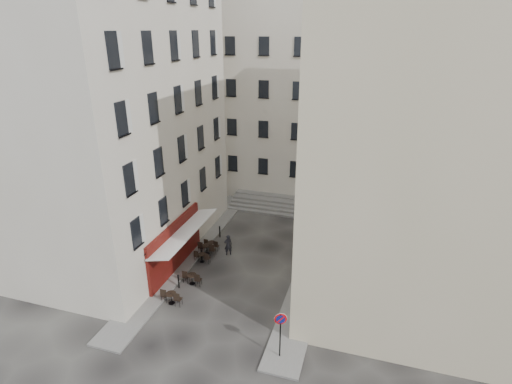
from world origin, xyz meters
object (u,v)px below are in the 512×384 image
at_px(bistro_table_a, 172,297).
at_px(no_parking_sign, 280,327).
at_px(bistro_table_b, 192,278).
at_px(pedestrian, 228,245).

bearing_deg(bistro_table_a, no_parking_sign, -17.37).
bearing_deg(bistro_table_b, no_parking_sign, -32.73).
bearing_deg(bistro_table_a, pedestrian, 78.78).
relative_size(no_parking_sign, bistro_table_b, 2.12).
height_order(no_parking_sign, pedestrian, no_parking_sign).
distance_m(no_parking_sign, bistro_table_a, 7.70).
relative_size(no_parking_sign, pedestrian, 1.70).
xyz_separation_m(no_parking_sign, bistro_table_b, (-6.90, 4.43, -1.47)).
relative_size(bistro_table_a, pedestrian, 0.83).
distance_m(no_parking_sign, pedestrian, 10.48).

